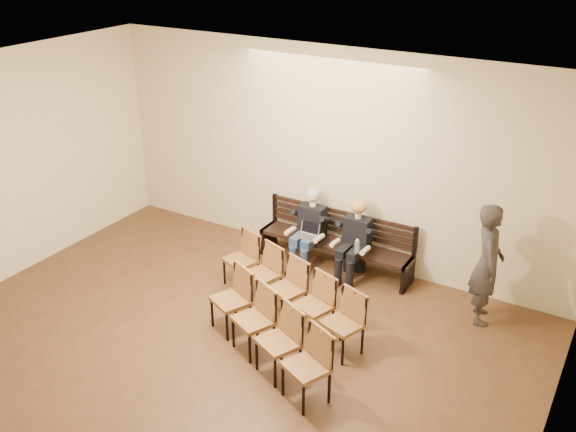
# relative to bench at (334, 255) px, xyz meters

# --- Properties ---
(room_walls) EXTENTS (8.02, 10.01, 3.51)m
(room_walls) POSITION_rel_bench_xyz_m (-0.31, -3.86, 2.31)
(room_walls) COLOR beige
(room_walls) RESTS_ON ground
(bench) EXTENTS (2.60, 0.90, 0.45)m
(bench) POSITION_rel_bench_xyz_m (0.00, 0.00, 0.00)
(bench) COLOR black
(bench) RESTS_ON ground
(seated_man) EXTENTS (0.53, 0.73, 1.27)m
(seated_man) POSITION_rel_bench_xyz_m (-0.41, -0.12, 0.41)
(seated_man) COLOR black
(seated_man) RESTS_ON ground
(seated_woman) EXTENTS (0.51, 0.71, 1.19)m
(seated_woman) POSITION_rel_bench_xyz_m (0.39, -0.12, 0.37)
(seated_woman) COLOR black
(seated_woman) RESTS_ON ground
(laptop) EXTENTS (0.35, 0.29, 0.24)m
(laptop) POSITION_rel_bench_xyz_m (-0.36, -0.30, 0.34)
(laptop) COLOR silver
(laptop) RESTS_ON bench
(water_bottle) EXTENTS (0.08, 0.08, 0.23)m
(water_bottle) POSITION_rel_bench_xyz_m (0.55, -0.36, 0.34)
(water_bottle) COLOR silver
(water_bottle) RESTS_ON bench
(bag) EXTENTS (0.42, 0.36, 0.26)m
(bag) POSITION_rel_bench_xyz_m (0.32, 0.10, -0.10)
(bag) COLOR black
(bag) RESTS_ON ground
(passerby) EXTENTS (0.71, 0.87, 2.04)m
(passerby) POSITION_rel_bench_xyz_m (2.46, -0.27, 0.80)
(passerby) COLOR #322D29
(passerby) RESTS_ON ground
(chair_row_front) EXTENTS (2.68, 1.34, 0.87)m
(chair_row_front) POSITION_rel_bench_xyz_m (0.06, -1.61, 0.21)
(chair_row_front) COLOR brown
(chair_row_front) RESTS_ON ground
(chair_row_back) EXTENTS (2.23, 1.38, 0.91)m
(chair_row_back) POSITION_rel_bench_xyz_m (0.35, -2.64, 0.23)
(chair_row_back) COLOR brown
(chair_row_back) RESTS_ON ground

